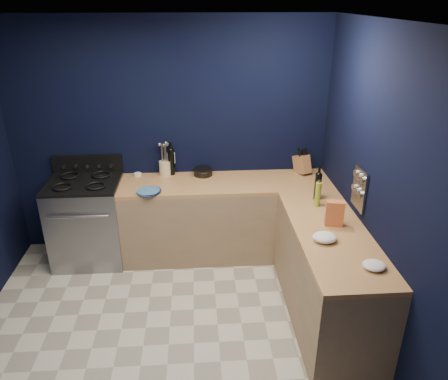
{
  "coord_description": "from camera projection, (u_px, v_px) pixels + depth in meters",
  "views": [
    {
      "loc": [
        0.29,
        -2.82,
        2.76
      ],
      "look_at": [
        0.55,
        1.0,
        1.0
      ],
      "focal_mm": 34.16,
      "sensor_mm": 36.0,
      "label": 1
    }
  ],
  "objects": [
    {
      "name": "top_back",
      "position": [
        226.0,
        183.0,
        4.66
      ],
      "size": [
        2.3,
        0.63,
        0.04
      ],
      "primitive_type": "cube",
      "color": "#8F5D33",
      "rests_on": "cab_back"
    },
    {
      "name": "cab_right",
      "position": [
        327.0,
        277.0,
        3.86
      ],
      "size": [
        0.63,
        1.67,
        0.86
      ],
      "primitive_type": "cube",
      "color": "#977A5A",
      "rests_on": "floor"
    },
    {
      "name": "ceiling",
      "position": [
        146.0,
        21.0,
        2.6
      ],
      "size": [
        3.5,
        3.5,
        0.02
      ],
      "primitive_type": "cube",
      "color": "silver",
      "rests_on": "ground"
    },
    {
      "name": "cab_back",
      "position": [
        226.0,
        219.0,
        4.85
      ],
      "size": [
        2.3,
        0.63,
        0.86
      ],
      "primitive_type": "cube",
      "color": "#977A5A",
      "rests_on": "floor"
    },
    {
      "name": "oil_bottle",
      "position": [
        318.0,
        194.0,
        4.07
      ],
      "size": [
        0.07,
        0.07,
        0.24
      ],
      "primitive_type": "cylinder",
      "rotation": [
        0.0,
        0.0,
        -0.42
      ],
      "color": "#96AC29",
      "rests_on": "top_right"
    },
    {
      "name": "spice_jar_far",
      "position": [
        339.0,
        219.0,
        3.79
      ],
      "size": [
        0.05,
        0.05,
        0.08
      ],
      "primitive_type": "cylinder",
      "rotation": [
        0.0,
        0.0,
        -0.22
      ],
      "color": "olive",
      "rests_on": "top_right"
    },
    {
      "name": "lemon_basket",
      "position": [
        203.0,
        172.0,
        4.81
      ],
      "size": [
        0.27,
        0.27,
        0.08
      ],
      "primitive_type": "cylinder",
      "rotation": [
        0.0,
        0.0,
        -0.34
      ],
      "color": "black",
      "rests_on": "top_back"
    },
    {
      "name": "backguard",
      "position": [
        88.0,
        164.0,
        4.76
      ],
      "size": [
        0.76,
        0.06,
        0.2
      ],
      "primitive_type": "cube",
      "color": "black",
      "rests_on": "gas_range"
    },
    {
      "name": "cooktop",
      "position": [
        83.0,
        183.0,
        4.53
      ],
      "size": [
        0.76,
        0.66,
        0.03
      ],
      "primitive_type": "cube",
      "color": "black",
      "rests_on": "gas_range"
    },
    {
      "name": "wall_right",
      "position": [
        390.0,
        204.0,
        3.26
      ],
      "size": [
        0.02,
        3.5,
        2.6
      ],
      "primitive_type": "cube",
      "color": "black",
      "rests_on": "ground"
    },
    {
      "name": "top_right",
      "position": [
        332.0,
        234.0,
        3.67
      ],
      "size": [
        0.63,
        1.67,
        0.04
      ],
      "primitive_type": "cube",
      "color": "#8F5D33",
      "rests_on": "cab_right"
    },
    {
      "name": "ramekin",
      "position": [
        138.0,
        174.0,
        4.8
      ],
      "size": [
        0.09,
        0.09,
        0.03
      ],
      "primitive_type": "cylinder",
      "rotation": [
        0.0,
        0.0,
        -0.09
      ],
      "color": "white",
      "rests_on": "top_back"
    },
    {
      "name": "oven_door",
      "position": [
        82.0,
        238.0,
        4.45
      ],
      "size": [
        0.59,
        0.02,
        0.42
      ],
      "primitive_type": "cube",
      "color": "black",
      "rests_on": "gas_range"
    },
    {
      "name": "spice_jar_near",
      "position": [
        328.0,
        213.0,
        3.88
      ],
      "size": [
        0.05,
        0.05,
        0.1
      ],
      "primitive_type": "cylinder",
      "rotation": [
        0.0,
        0.0,
        0.22
      ],
      "color": "olive",
      "rests_on": "top_right"
    },
    {
      "name": "spice_panel",
      "position": [
        360.0,
        189.0,
        3.8
      ],
      "size": [
        0.02,
        0.28,
        0.38
      ],
      "primitive_type": "cube",
      "color": "gray",
      "rests_on": "wall_right"
    },
    {
      "name": "towel_end",
      "position": [
        374.0,
        265.0,
        3.17
      ],
      "size": [
        0.2,
        0.18,
        0.05
      ],
      "primitive_type": "ellipsoid",
      "rotation": [
        0.0,
        0.0,
        -0.14
      ],
      "color": "white",
      "rests_on": "top_right"
    },
    {
      "name": "gas_range",
      "position": [
        89.0,
        222.0,
        4.73
      ],
      "size": [
        0.76,
        0.66,
        0.92
      ],
      "primitive_type": "cube",
      "color": "gray",
      "rests_on": "floor"
    },
    {
      "name": "knife_block",
      "position": [
        302.0,
        164.0,
        4.84
      ],
      "size": [
        0.2,
        0.27,
        0.26
      ],
      "primitive_type": "cube",
      "rotation": [
        -0.31,
        0.0,
        0.42
      ],
      "color": "#8F5E36",
      "rests_on": "top_back"
    },
    {
      "name": "plate_stack",
      "position": [
        148.0,
        192.0,
        4.38
      ],
      "size": [
        0.29,
        0.29,
        0.03
      ],
      "primitive_type": "cylinder",
      "rotation": [
        0.0,
        0.0,
        -0.27
      ],
      "color": "#2D5E93",
      "rests_on": "top_back"
    },
    {
      "name": "towel_front",
      "position": [
        325.0,
        237.0,
        3.51
      ],
      "size": [
        0.22,
        0.19,
        0.07
      ],
      "primitive_type": "ellipsoid",
      "rotation": [
        0.0,
        0.0,
        -0.09
      ],
      "color": "white",
      "rests_on": "top_right"
    },
    {
      "name": "wine_bottle_right",
      "position": [
        318.0,
        187.0,
        4.21
      ],
      "size": [
        0.07,
        0.07,
        0.27
      ],
      "primitive_type": "cylinder",
      "rotation": [
        0.0,
        0.0,
        0.14
      ],
      "color": "black",
      "rests_on": "top_right"
    },
    {
      "name": "floor",
      "position": [
        169.0,
        345.0,
        3.69
      ],
      "size": [
        3.5,
        3.5,
        0.02
      ],
      "primitive_type": "cube",
      "color": "beige",
      "rests_on": "ground"
    },
    {
      "name": "wall_outlet",
      "position": [
        171.0,
        158.0,
        4.82
      ],
      "size": [
        0.09,
        0.02,
        0.13
      ],
      "primitive_type": "cube",
      "color": "white",
      "rests_on": "wall_back"
    },
    {
      "name": "utensil_crock",
      "position": [
        165.0,
        168.0,
        4.8
      ],
      "size": [
        0.17,
        0.17,
        0.16
      ],
      "primitive_type": "cylinder",
      "rotation": [
        0.0,
        0.0,
        0.36
      ],
      "color": "beige",
      "rests_on": "top_back"
    },
    {
      "name": "crouton_bag",
      "position": [
        334.0,
        213.0,
        3.73
      ],
      "size": [
        0.17,
        0.11,
        0.23
      ],
      "primitive_type": "cube",
      "rotation": [
        0.0,
        0.0,
        -0.23
      ],
      "color": "red",
      "rests_on": "top_right"
    },
    {
      "name": "wall_back",
      "position": [
        170.0,
        139.0,
        4.74
      ],
      "size": [
        3.5,
        0.02,
        2.6
      ],
      "primitive_type": "cube",
      "color": "black",
      "rests_on": "ground"
    },
    {
      "name": "wine_bottle_back",
      "position": [
        171.0,
        162.0,
        4.79
      ],
      "size": [
        0.08,
        0.08,
        0.3
      ],
      "primitive_type": "cylinder",
      "rotation": [
        0.0,
        0.0,
        0.08
      ],
      "color": "black",
      "rests_on": "top_back"
    }
  ]
}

